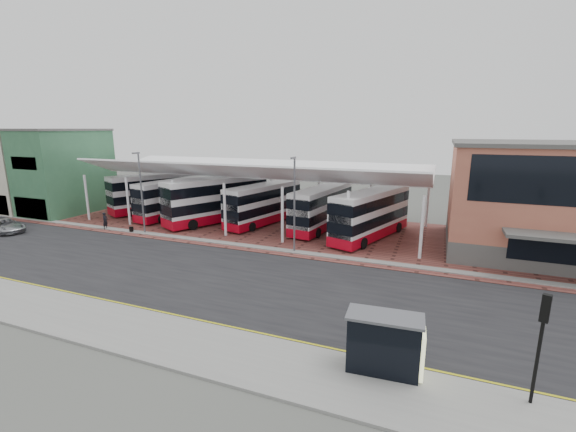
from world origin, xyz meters
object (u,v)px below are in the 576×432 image
at_px(bus_5, 371,215).
at_px(bus_0, 157,192).
at_px(bus_4, 322,208).
at_px(pedestrian, 105,221).
at_px(bus_1, 177,198).
at_px(bus_2, 217,200).
at_px(traffic_signal_west, 542,332).
at_px(bus_shelter, 390,341).
at_px(silver_car, 6,225).
at_px(terminal, 571,200).
at_px(bus_3, 264,204).

bearing_deg(bus_5, bus_0, -166.68).
distance_m(bus_4, pedestrian, 22.44).
relative_size(bus_4, bus_5, 0.95).
bearing_deg(bus_1, bus_2, 5.81).
bearing_deg(bus_0, traffic_signal_west, -5.87).
bearing_deg(traffic_signal_west, bus_shelter, -157.61).
xyz_separation_m(bus_4, silver_car, (-29.34, -13.03, -1.52)).
xyz_separation_m(terminal, pedestrian, (-41.83, -7.92, -3.71)).
xyz_separation_m(bus_3, bus_shelter, (16.33, -22.27, -0.46)).
relative_size(bus_5, pedestrian, 6.36).
distance_m(bus_2, bus_4, 11.79).
bearing_deg(bus_3, pedestrian, -135.46).
height_order(bus_5, silver_car, bus_5).
height_order(silver_car, traffic_signal_west, traffic_signal_west).
distance_m(terminal, bus_5, 15.99).
bearing_deg(terminal, bus_5, -176.65).
height_order(bus_3, bus_4, bus_4).
distance_m(silver_car, traffic_signal_west, 45.43).
bearing_deg(bus_4, bus_3, -169.42).
bearing_deg(bus_2, bus_1, -159.67).
height_order(bus_shelter, traffic_signal_west, traffic_signal_west).
relative_size(bus_1, bus_3, 1.01).
xyz_separation_m(bus_3, silver_car, (-22.84, -12.75, -1.51)).
relative_size(pedestrian, traffic_signal_west, 0.40).
xyz_separation_m(bus_shelter, traffic_signal_west, (5.26, 0.31, 1.35)).
distance_m(bus_3, bus_4, 6.51).
xyz_separation_m(bus_4, traffic_signal_west, (15.08, -22.24, 0.88)).
xyz_separation_m(bus_0, bus_1, (4.34, -1.67, -0.16)).
bearing_deg(bus_1, bus_3, 14.61).
bearing_deg(bus_0, pedestrian, -56.96).
distance_m(bus_2, traffic_signal_west, 33.89).
xyz_separation_m(bus_2, bus_5, (17.03, -0.12, -0.19)).
bearing_deg(pedestrian, bus_shelter, -121.80).
bearing_deg(pedestrian, bus_0, -0.24).
bearing_deg(bus_2, bus_3, 38.79).
bearing_deg(bus_0, bus_4, 24.05).
bearing_deg(silver_car, bus_shelter, -90.59).
xyz_separation_m(silver_car, pedestrian, (8.65, 4.44, 0.25)).
distance_m(terminal, bus_0, 43.06).
relative_size(terminal, pedestrian, 10.35).
relative_size(bus_0, bus_5, 1.01).
relative_size(bus_3, bus_shelter, 3.25).
distance_m(bus_1, bus_5, 22.85).
relative_size(bus_0, silver_car, 2.35).
bearing_deg(traffic_signal_west, bus_2, 161.24).
height_order(bus_0, bus_2, bus_2).
height_order(bus_5, pedestrian, bus_5).
xyz_separation_m(silver_car, bus_shelter, (39.17, -9.52, 1.05)).
bearing_deg(silver_car, bus_1, -31.25).
bearing_deg(pedestrian, bus_3, -66.88).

